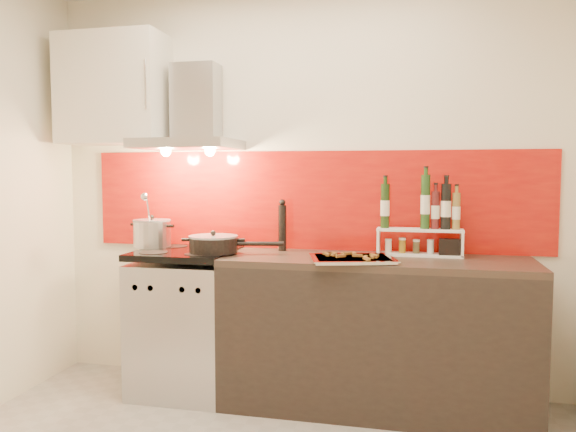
% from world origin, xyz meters
% --- Properties ---
extents(back_wall, '(3.40, 0.02, 2.60)m').
position_xyz_m(back_wall, '(0.00, 1.40, 1.30)').
color(back_wall, silver).
rests_on(back_wall, ground).
extents(backsplash, '(3.00, 0.02, 0.64)m').
position_xyz_m(backsplash, '(0.05, 1.39, 1.22)').
color(backsplash, '#9A0908').
rests_on(backsplash, back_wall).
extents(range_stove, '(0.60, 0.60, 0.91)m').
position_xyz_m(range_stove, '(-0.70, 1.10, 0.44)').
color(range_stove, '#B7B7BA').
rests_on(range_stove, ground).
extents(counter, '(1.80, 0.60, 0.90)m').
position_xyz_m(counter, '(0.50, 1.10, 0.45)').
color(counter, black).
rests_on(counter, ground).
extents(range_hood, '(0.62, 0.50, 0.61)m').
position_xyz_m(range_hood, '(-0.70, 1.24, 1.74)').
color(range_hood, '#B7B7BA').
rests_on(range_hood, back_wall).
extents(upper_cabinet, '(0.70, 0.35, 0.72)m').
position_xyz_m(upper_cabinet, '(-1.25, 1.22, 1.95)').
color(upper_cabinet, silver).
rests_on(upper_cabinet, back_wall).
extents(stock_pot, '(0.25, 0.25, 0.21)m').
position_xyz_m(stock_pot, '(-0.98, 1.20, 1.00)').
color(stock_pot, '#B7B7BA').
rests_on(stock_pot, range_stove).
extents(saute_pan, '(0.58, 0.30, 0.14)m').
position_xyz_m(saute_pan, '(-0.48, 1.03, 0.96)').
color(saute_pan, black).
rests_on(saute_pan, range_stove).
extents(utensil_jar, '(0.08, 0.12, 0.37)m').
position_xyz_m(utensil_jar, '(-0.98, 1.13, 1.01)').
color(utensil_jar, silver).
rests_on(utensil_jar, range_stove).
extents(pepper_mill, '(0.05, 0.05, 0.33)m').
position_xyz_m(pepper_mill, '(-0.11, 1.28, 1.06)').
color(pepper_mill, black).
rests_on(pepper_mill, counter).
extents(step_shelf, '(0.51, 0.14, 0.49)m').
position_xyz_m(step_shelf, '(0.76, 1.24, 1.10)').
color(step_shelf, white).
rests_on(step_shelf, counter).
extents(caddy_box, '(0.12, 0.05, 0.10)m').
position_xyz_m(caddy_box, '(0.92, 1.21, 0.96)').
color(caddy_box, black).
rests_on(caddy_box, counter).
extents(baking_tray, '(0.54, 0.47, 0.03)m').
position_xyz_m(baking_tray, '(0.37, 0.95, 0.92)').
color(baking_tray, silver).
rests_on(baking_tray, counter).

